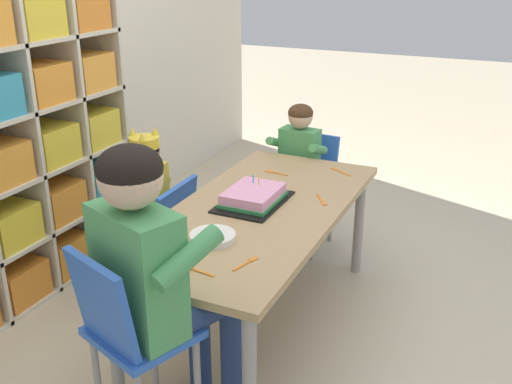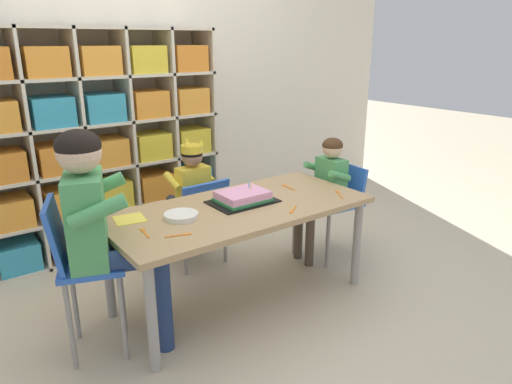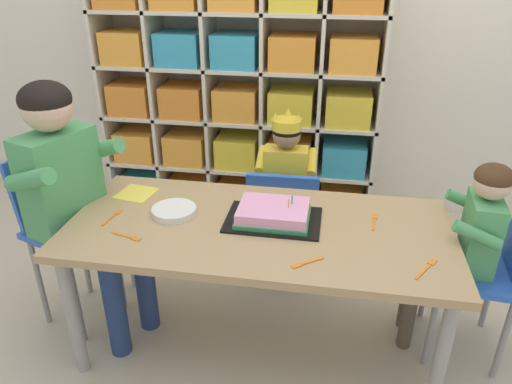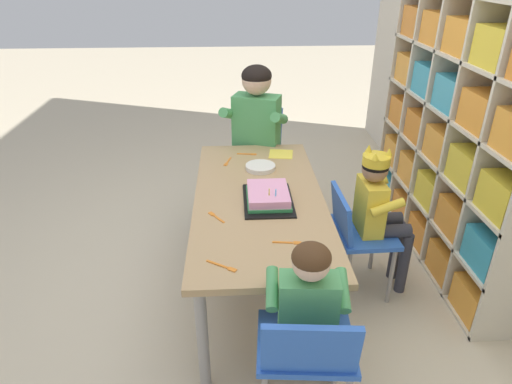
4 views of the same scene
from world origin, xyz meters
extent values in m
plane|color=beige|center=(0.00, 0.00, 0.00)|extent=(16.00, 16.00, 0.00)
cube|color=beige|center=(-0.16, 1.17, 0.76)|extent=(0.02, 0.32, 1.52)
cube|color=beige|center=(0.16, 1.17, 0.76)|extent=(0.02, 0.32, 1.52)
cube|color=beige|center=(0.48, 1.17, 0.76)|extent=(0.02, 0.32, 1.52)
cube|color=beige|center=(-0.32, 1.17, 0.01)|extent=(1.63, 0.32, 0.02)
cube|color=beige|center=(-0.32, 1.17, 0.31)|extent=(1.63, 0.32, 0.02)
cube|color=orange|center=(-0.32, 1.15, 0.11)|extent=(0.25, 0.26, 0.18)
cube|color=orange|center=(0.00, 1.15, 0.11)|extent=(0.25, 0.26, 0.18)
cube|color=orange|center=(0.32, 1.15, 0.11)|extent=(0.25, 0.26, 0.18)
cube|color=yellow|center=(-0.32, 1.15, 0.41)|extent=(0.25, 0.26, 0.18)
cube|color=orange|center=(0.00, 1.15, 0.41)|extent=(0.25, 0.26, 0.18)
cube|color=teal|center=(0.32, 1.15, 0.41)|extent=(0.25, 0.26, 0.18)
cube|color=yellow|center=(0.00, 1.15, 0.71)|extent=(0.25, 0.26, 0.18)
cube|color=yellow|center=(0.32, 1.15, 0.71)|extent=(0.25, 0.26, 0.18)
cube|color=orange|center=(0.00, 1.15, 1.01)|extent=(0.25, 0.26, 0.18)
cube|color=orange|center=(0.32, 1.15, 1.01)|extent=(0.25, 0.26, 0.18)
cube|color=yellow|center=(0.00, 1.15, 1.31)|extent=(0.25, 0.26, 0.18)
cube|color=orange|center=(0.32, 1.15, 1.31)|extent=(0.25, 0.26, 0.18)
cube|color=tan|center=(0.00, 0.00, 0.56)|extent=(1.45, 0.67, 0.03)
cylinder|color=#9E9993|center=(-0.66, -0.27, 0.27)|extent=(0.05, 0.05, 0.54)
cylinder|color=#9E9993|center=(0.66, -0.27, 0.27)|extent=(0.05, 0.05, 0.54)
cylinder|color=#9E9993|center=(-0.66, 0.27, 0.27)|extent=(0.05, 0.05, 0.54)
cylinder|color=#9E9993|center=(0.66, 0.27, 0.27)|extent=(0.05, 0.05, 0.54)
cube|color=blue|center=(0.04, 0.57, 0.36)|extent=(0.37, 0.31, 0.03)
cube|color=blue|center=(0.04, 0.43, 0.49)|extent=(0.34, 0.06, 0.22)
cylinder|color=gray|center=(0.18, 0.69, 0.18)|extent=(0.02, 0.02, 0.35)
cylinder|color=gray|center=(-0.12, 0.69, 0.18)|extent=(0.02, 0.02, 0.35)
cylinder|color=gray|center=(0.19, 0.46, 0.18)|extent=(0.02, 0.02, 0.35)
cylinder|color=gray|center=(-0.11, 0.45, 0.18)|extent=(0.02, 0.02, 0.35)
cube|color=yellow|center=(0.04, 0.58, 0.52)|extent=(0.21, 0.12, 0.29)
sphere|color=#997051|center=(0.04, 0.58, 0.74)|extent=(0.13, 0.13, 0.13)
ellipsoid|color=black|center=(0.04, 0.58, 0.75)|extent=(0.14, 0.14, 0.10)
cylinder|color=yellow|center=(0.04, 0.58, 0.78)|extent=(0.14, 0.14, 0.05)
cone|color=yellow|center=(0.03, 0.64, 0.83)|extent=(0.04, 0.04, 0.04)
cone|color=yellow|center=(0.09, 0.56, 0.83)|extent=(0.04, 0.04, 0.04)
cone|color=yellow|center=(-0.02, 0.55, 0.83)|extent=(0.04, 0.04, 0.04)
cylinder|color=#33333D|center=(0.10, 0.69, 0.40)|extent=(0.08, 0.21, 0.07)
cylinder|color=#33333D|center=(-0.03, 0.68, 0.40)|extent=(0.08, 0.21, 0.07)
cylinder|color=#33333D|center=(0.09, 0.79, 0.19)|extent=(0.06, 0.06, 0.37)
cylinder|color=#33333D|center=(-0.03, 0.79, 0.19)|extent=(0.06, 0.06, 0.37)
cylinder|color=yellow|center=(0.16, 0.63, 0.58)|extent=(0.05, 0.17, 0.10)
cylinder|color=yellow|center=(-0.09, 0.62, 0.58)|extent=(0.05, 0.17, 0.10)
cube|color=blue|center=(-0.81, 0.03, 0.46)|extent=(0.37, 0.38, 0.03)
cube|color=blue|center=(-0.93, 0.08, 0.62)|extent=(0.16, 0.29, 0.30)
cylinder|color=gray|center=(-0.66, 0.11, 0.22)|extent=(0.02, 0.02, 0.45)
cube|color=#4C9E5B|center=(-0.81, 0.03, 0.68)|extent=(0.25, 0.34, 0.42)
sphere|color=#DBB293|center=(-0.81, 0.03, 0.99)|extent=(0.19, 0.19, 0.19)
ellipsoid|color=black|center=(-0.81, 0.03, 1.02)|extent=(0.19, 0.19, 0.14)
cylinder|color=navy|center=(-0.70, -0.10, 0.50)|extent=(0.32, 0.20, 0.10)
cylinder|color=navy|center=(-0.64, 0.06, 0.50)|extent=(0.32, 0.20, 0.10)
cylinder|color=navy|center=(-0.56, -0.16, 0.23)|extent=(0.08, 0.08, 0.47)
cylinder|color=navy|center=(-0.49, 0.01, 0.23)|extent=(0.08, 0.08, 0.47)
cylinder|color=#4C9E5B|center=(-0.81, -0.15, 0.77)|extent=(0.25, 0.14, 0.14)
cylinder|color=#4C9E5B|center=(-0.69, 0.17, 0.77)|extent=(0.25, 0.14, 0.14)
cube|color=blue|center=(0.83, 0.12, 0.39)|extent=(0.35, 0.39, 0.03)
cube|color=blue|center=(0.98, 0.11, 0.52)|extent=(0.08, 0.34, 0.23)
cylinder|color=gray|center=(0.71, 0.29, 0.19)|extent=(0.02, 0.02, 0.38)
cylinder|color=gray|center=(0.69, -0.01, 0.19)|extent=(0.02, 0.02, 0.38)
cylinder|color=gray|center=(0.97, 0.26, 0.19)|extent=(0.02, 0.02, 0.38)
cylinder|color=gray|center=(0.94, -0.04, 0.19)|extent=(0.02, 0.02, 0.38)
cube|color=#4C9E5B|center=(0.83, 0.12, 0.55)|extent=(0.13, 0.22, 0.29)
sphere|color=#DBB293|center=(0.83, 0.12, 0.77)|extent=(0.13, 0.13, 0.13)
ellipsoid|color=#472D19|center=(0.83, 0.12, 0.79)|extent=(0.14, 0.14, 0.10)
cylinder|color=brown|center=(0.73, 0.20, 0.43)|extent=(0.22, 0.09, 0.07)
cylinder|color=brown|center=(0.72, 0.07, 0.43)|extent=(0.22, 0.09, 0.07)
cylinder|color=brown|center=(0.62, 0.21, 0.20)|extent=(0.06, 0.06, 0.40)
cylinder|color=brown|center=(0.61, 0.08, 0.20)|extent=(0.06, 0.06, 0.40)
cylinder|color=#4C9E5B|center=(0.80, 0.25, 0.61)|extent=(0.18, 0.06, 0.10)
cylinder|color=#4C9E5B|center=(0.78, 0.00, 0.61)|extent=(0.18, 0.06, 0.10)
cube|color=black|center=(0.05, 0.04, 0.58)|extent=(0.36, 0.25, 0.01)
cube|color=#EF9EC6|center=(0.05, 0.04, 0.61)|extent=(0.26, 0.20, 0.06)
cube|color=#338E4C|center=(0.05, 0.04, 0.59)|extent=(0.28, 0.22, 0.02)
cylinder|color=#4CB2E5|center=(0.12, 0.07, 0.66)|extent=(0.01, 0.01, 0.04)
cylinder|color=#EFCC4C|center=(0.11, 0.04, 0.66)|extent=(0.01, 0.01, 0.04)
cylinder|color=white|center=(-0.34, 0.03, 0.59)|extent=(0.17, 0.17, 0.03)
cube|color=#F4DB4C|center=(-0.56, 0.17, 0.58)|extent=(0.17, 0.17, 0.00)
cube|color=orange|center=(0.43, 0.08, 0.58)|extent=(0.02, 0.09, 0.00)
cube|color=orange|center=(0.44, 0.14, 0.58)|extent=(0.02, 0.04, 0.00)
cube|color=orange|center=(0.22, -0.20, 0.58)|extent=(0.08, 0.06, 0.00)
cube|color=orange|center=(0.17, -0.24, 0.58)|extent=(0.04, 0.04, 0.00)
cube|color=orange|center=(-0.48, -0.16, 0.58)|extent=(0.09, 0.03, 0.00)
cube|color=orange|center=(-0.42, -0.17, 0.58)|extent=(0.04, 0.03, 0.00)
cube|color=orange|center=(0.57, -0.20, 0.58)|extent=(0.06, 0.09, 0.00)
cube|color=orange|center=(0.61, -0.14, 0.58)|extent=(0.04, 0.04, 0.00)
cube|color=orange|center=(-0.57, -0.06, 0.58)|extent=(0.02, 0.09, 0.00)
cube|color=orange|center=(-0.57, 0.00, 0.58)|extent=(0.02, 0.04, 0.00)
camera|label=1|loc=(-2.10, -0.96, 1.58)|focal=41.75mm
camera|label=2|loc=(-1.35, -1.96, 1.44)|focal=32.52mm
camera|label=3|loc=(0.26, -1.54, 1.49)|focal=33.49mm
camera|label=4|loc=(2.03, -0.13, 1.67)|focal=31.22mm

